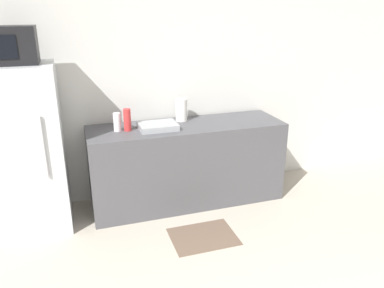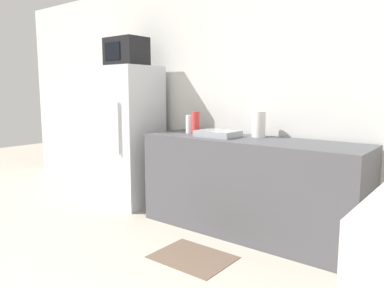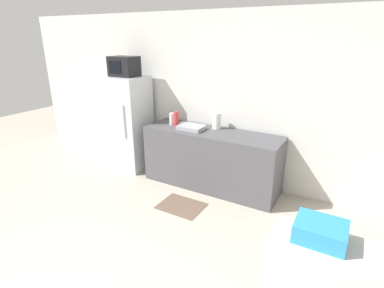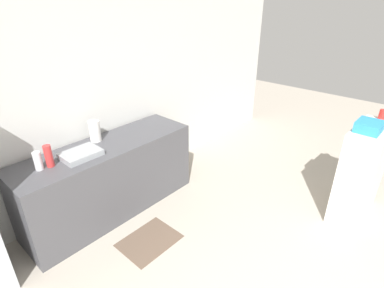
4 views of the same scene
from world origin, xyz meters
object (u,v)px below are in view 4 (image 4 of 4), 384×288
(bottle_tall, at_px, (49,156))
(paper_towel_roll, at_px, (95,131))
(bottle_short, at_px, (38,161))
(jar, at_px, (382,115))
(basket, at_px, (369,126))

(bottle_tall, distance_m, paper_towel_roll, 0.65)
(bottle_tall, height_order, bottle_short, bottle_tall)
(bottle_tall, xyz_separation_m, jar, (2.89, -2.23, 0.18))
(basket, height_order, paper_towel_roll, basket)
(jar, height_order, paper_towel_roll, jar)
(jar, xyz_separation_m, paper_towel_roll, (-2.27, 2.40, -0.17))
(bottle_tall, height_order, jar, jar)
(basket, relative_size, paper_towel_roll, 1.15)
(bottle_tall, height_order, basket, basket)
(basket, bearing_deg, bottle_tall, 137.56)
(bottle_short, xyz_separation_m, basket, (2.51, -2.23, 0.20))
(basket, bearing_deg, jar, -2.40)
(jar, distance_m, paper_towel_roll, 3.31)
(bottle_tall, xyz_separation_m, bottle_short, (-0.10, 0.02, -0.02))
(bottle_short, distance_m, paper_towel_roll, 0.74)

